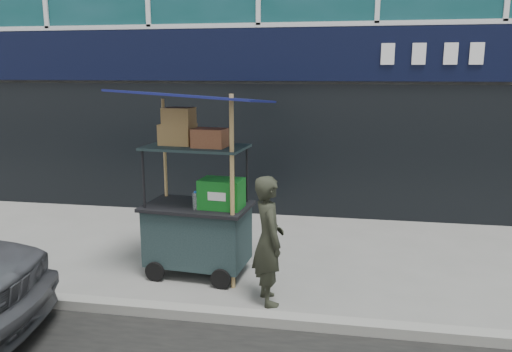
# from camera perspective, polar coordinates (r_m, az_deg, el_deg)

# --- Properties ---
(ground) EXTENTS (80.00, 80.00, 0.00)m
(ground) POSITION_cam_1_polar(r_m,az_deg,el_deg) (5.83, -6.42, -14.93)
(ground) COLOR slate
(ground) RESTS_ON ground
(curb) EXTENTS (80.00, 0.18, 0.12)m
(curb) POSITION_cam_1_polar(r_m,az_deg,el_deg) (5.64, -7.02, -15.28)
(curb) COLOR gray
(curb) RESTS_ON ground
(vendor_cart) EXTENTS (1.89, 1.42, 2.42)m
(vendor_cart) POSITION_cam_1_polar(r_m,az_deg,el_deg) (6.49, -6.59, -4.05)
(vendor_cart) COLOR black
(vendor_cart) RESTS_ON ground
(vendor_man) EXTENTS (0.55, 0.64, 1.49)m
(vendor_man) POSITION_cam_1_polar(r_m,az_deg,el_deg) (5.70, 1.43, -7.34)
(vendor_man) COLOR #26291E
(vendor_man) RESTS_ON ground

